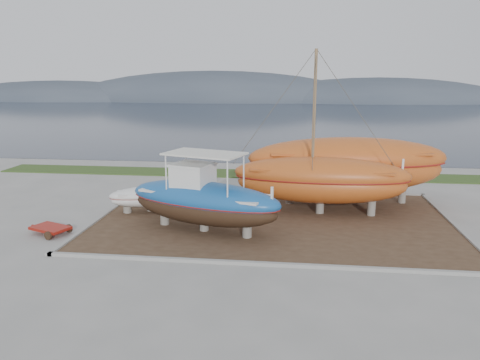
% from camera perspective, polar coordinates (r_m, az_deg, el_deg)
% --- Properties ---
extents(ground, '(140.00, 140.00, 0.00)m').
position_cam_1_polar(ground, '(20.94, 3.55, -8.18)').
color(ground, gray).
rests_on(ground, ground).
extents(dirt_patch, '(18.00, 12.00, 0.06)m').
position_cam_1_polar(dirt_patch, '(24.70, 4.10, -4.84)').
color(dirt_patch, '#422D1E').
rests_on(dirt_patch, ground).
extents(curb_frame, '(18.60, 12.60, 0.15)m').
position_cam_1_polar(curb_frame, '(24.69, 4.10, -4.74)').
color(curb_frame, gray).
rests_on(curb_frame, ground).
extents(grass_strip, '(44.00, 3.00, 0.08)m').
position_cam_1_polar(grass_strip, '(35.83, 5.02, 0.66)').
color(grass_strip, '#284219').
rests_on(grass_strip, ground).
extents(sea, '(260.00, 100.00, 0.04)m').
position_cam_1_polar(sea, '(89.86, 6.23, 7.78)').
color(sea, '#182131').
rests_on(sea, ground).
extents(mountain_ridge, '(200.00, 36.00, 20.00)m').
position_cam_1_polar(mountain_ridge, '(144.74, 6.53, 9.56)').
color(mountain_ridge, '#333D49').
rests_on(mountain_ridge, ground).
extents(blue_caique, '(8.31, 4.86, 3.82)m').
position_cam_1_polar(blue_caique, '(22.42, -4.46, -1.50)').
color(blue_caique, '#185397').
rests_on(blue_caique, dirt_patch).
extents(white_dinghy, '(4.78, 3.32, 1.35)m').
position_cam_1_polar(white_dinghy, '(26.43, -10.82, -2.29)').
color(white_dinghy, silver).
rests_on(white_dinghy, dirt_patch).
extents(orange_sailboat, '(9.58, 3.14, 8.71)m').
position_cam_1_polar(orange_sailboat, '(25.20, 10.04, 5.57)').
color(orange_sailboat, '#AB4C1A').
rests_on(orange_sailboat, dirt_patch).
extents(orange_bare_hull, '(11.93, 5.02, 3.79)m').
position_cam_1_polar(orange_bare_hull, '(27.97, 12.92, 1.01)').
color(orange_bare_hull, '#AB4C1A').
rests_on(orange_bare_hull, dirt_patch).
extents(red_trailer, '(2.97, 2.22, 0.38)m').
position_cam_1_polar(red_trailer, '(24.24, -22.09, -5.71)').
color(red_trailer, '#9E1C11').
rests_on(red_trailer, ground).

